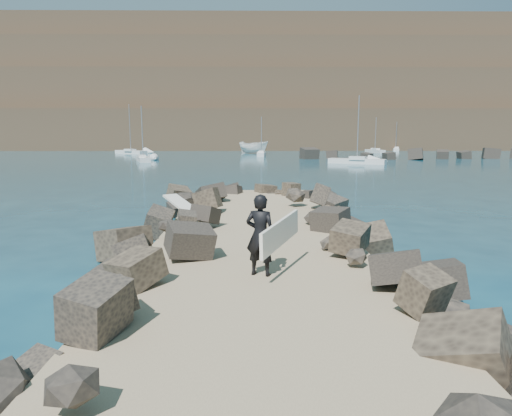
{
  "coord_description": "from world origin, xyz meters",
  "views": [
    {
      "loc": [
        -0.15,
        -14.83,
        3.74
      ],
      "look_at": [
        0.0,
        -1.0,
        1.5
      ],
      "focal_mm": 32.0,
      "sensor_mm": 36.0,
      "label": 1
    }
  ],
  "objects_px": {
    "sailboat_c": "(357,161)",
    "surfboard_resting": "(183,208)",
    "surfer_with_board": "(263,235)",
    "boat_imported": "(254,147)"
  },
  "relations": [
    {
      "from": "surfer_with_board",
      "to": "boat_imported",
      "type": "bearing_deg",
      "value": 89.82
    },
    {
      "from": "surfboard_resting",
      "to": "surfer_with_board",
      "type": "bearing_deg",
      "value": -101.78
    },
    {
      "from": "surfboard_resting",
      "to": "surfer_with_board",
      "type": "relative_size",
      "value": 1.1
    },
    {
      "from": "surfboard_resting",
      "to": "boat_imported",
      "type": "distance_m",
      "value": 74.28
    },
    {
      "from": "boat_imported",
      "to": "surfer_with_board",
      "type": "distance_m",
      "value": 81.0
    },
    {
      "from": "boat_imported",
      "to": "surfer_with_board",
      "type": "height_order",
      "value": "boat_imported"
    },
    {
      "from": "sailboat_c",
      "to": "surfer_with_board",
      "type": "bearing_deg",
      "value": -105.35
    },
    {
      "from": "boat_imported",
      "to": "surfer_with_board",
      "type": "relative_size",
      "value": 3.03
    },
    {
      "from": "sailboat_c",
      "to": "surfboard_resting",
      "type": "bearing_deg",
      "value": -111.1
    },
    {
      "from": "surfer_with_board",
      "to": "surfboard_resting",
      "type": "bearing_deg",
      "value": 112.49
    }
  ]
}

